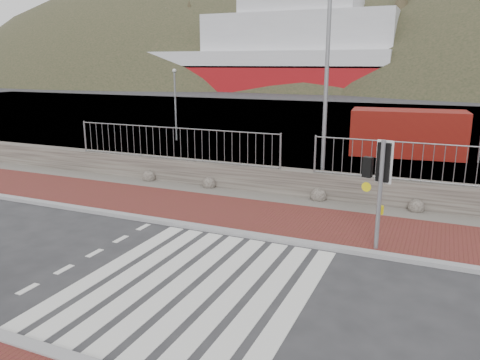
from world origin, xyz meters
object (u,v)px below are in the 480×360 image
at_px(traffic_signal_far, 380,172).
at_px(streetlight, 331,61).
at_px(ferry, 261,57).
at_px(shipping_container, 407,133).

bearing_deg(traffic_signal_far, streetlight, -49.96).
bearing_deg(ferry, shipping_container, -61.92).
xyz_separation_m(traffic_signal_far, streetlight, (-2.35, 4.80, 2.51)).
relative_size(ferry, streetlight, 6.28).
xyz_separation_m(traffic_signal_far, shipping_container, (-0.33, 13.11, -0.86)).
height_order(traffic_signal_far, streetlight, streetlight).
bearing_deg(traffic_signal_far, ferry, -52.76).
bearing_deg(streetlight, ferry, 95.63).
height_order(streetlight, shipping_container, streetlight).
height_order(ferry, shipping_container, ferry).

